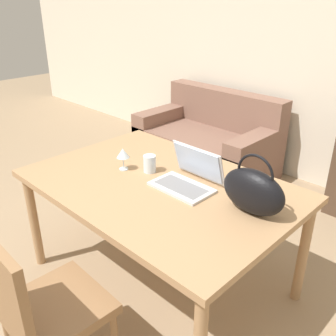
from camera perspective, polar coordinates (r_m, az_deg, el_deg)
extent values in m
cube|color=beige|center=(3.77, 23.09, 17.09)|extent=(10.00, 0.06, 2.70)
cube|color=#A87F56|center=(2.24, -1.33, -2.69)|extent=(1.59, 1.08, 0.04)
cylinder|color=#A87F56|center=(2.73, -19.74, -7.66)|extent=(0.06, 0.06, 0.69)
cylinder|color=#A87F56|center=(3.17, -4.34, -1.29)|extent=(0.06, 0.06, 0.69)
cylinder|color=#A87F56|center=(2.43, 19.91, -12.09)|extent=(0.06, 0.06, 0.69)
cube|color=olive|center=(1.94, -16.62, -19.69)|extent=(0.45, 0.45, 0.05)
cube|color=olive|center=(1.73, -23.66, -16.49)|extent=(0.42, 0.05, 0.44)
cylinder|color=olive|center=(2.27, -13.95, -19.12)|extent=(0.04, 0.04, 0.39)
cube|color=#7F5B4C|center=(4.05, 5.62, 2.59)|extent=(1.43, 0.82, 0.42)
cube|color=#7F5B4C|center=(4.15, 8.63, 8.99)|extent=(1.43, 0.20, 0.40)
cube|color=#7F5B4C|center=(4.41, -0.57, 5.60)|extent=(0.20, 0.82, 0.56)
cube|color=#7F5B4C|center=(3.70, 13.07, 0.97)|extent=(0.20, 0.82, 0.56)
cube|color=silver|center=(2.16, 2.08, -2.96)|extent=(0.36, 0.22, 0.02)
cube|color=gray|center=(2.15, 1.99, -2.81)|extent=(0.31, 0.14, 0.00)
cube|color=silver|center=(2.21, 4.69, 0.82)|extent=(0.36, 0.07, 0.21)
cube|color=silver|center=(2.20, 4.56, 0.81)|extent=(0.33, 0.06, 0.19)
cylinder|color=silver|center=(2.34, -2.82, 0.66)|extent=(0.08, 0.08, 0.11)
cylinder|color=silver|center=(2.41, -6.75, -0.13)|extent=(0.06, 0.06, 0.01)
cylinder|color=silver|center=(2.39, -6.80, 0.77)|extent=(0.01, 0.01, 0.08)
cone|color=silver|center=(2.36, -6.88, 2.29)|extent=(0.08, 0.08, 0.06)
ellipsoid|color=black|center=(1.93, 12.84, -3.54)|extent=(0.35, 0.15, 0.24)
torus|color=black|center=(1.88, 13.13, -0.84)|extent=(0.20, 0.01, 0.20)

